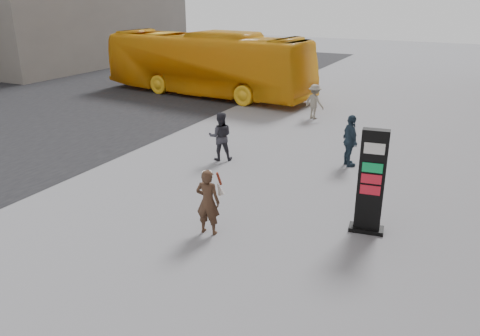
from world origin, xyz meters
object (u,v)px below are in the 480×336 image
at_px(woman, 208,201).
at_px(bus, 206,64).
at_px(pedestrian_b, 315,102).
at_px(info_pylon, 371,182).
at_px(pedestrian_c, 350,141).
at_px(pedestrian_a, 220,136).

distance_m(woman, bus, 15.78).
height_order(woman, bus, bus).
relative_size(bus, pedestrian_b, 7.92).
relative_size(woman, pedestrian_b, 1.03).
height_order(info_pylon, pedestrian_c, info_pylon).
bearing_deg(pedestrian_c, bus, 16.47).
xyz_separation_m(info_pylon, bus, (-11.36, 11.75, 0.44)).
xyz_separation_m(woman, bus, (-8.13, 13.50, 0.87)).
xyz_separation_m(info_pylon, pedestrian_a, (-5.47, 2.81, -0.42)).
relative_size(pedestrian_a, pedestrian_b, 1.06).
xyz_separation_m(bus, pedestrian_a, (5.89, -8.94, -0.87)).
bearing_deg(pedestrian_c, woman, 128.01).
relative_size(woman, bus, 0.13).
height_order(info_pylon, pedestrian_a, info_pylon).
relative_size(pedestrian_a, pedestrian_c, 0.96).
bearing_deg(pedestrian_b, woman, 119.72).
relative_size(pedestrian_b, pedestrian_c, 0.91).
bearing_deg(pedestrian_b, bus, 4.78).
distance_m(info_pylon, pedestrian_a, 6.16).
height_order(pedestrian_b, pedestrian_c, pedestrian_c).
relative_size(info_pylon, pedestrian_a, 1.53).
bearing_deg(info_pylon, pedestrian_b, 106.85).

